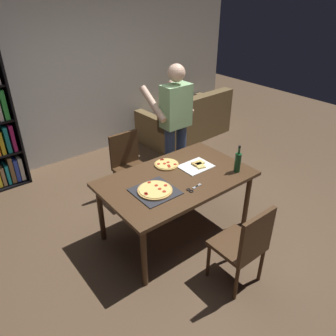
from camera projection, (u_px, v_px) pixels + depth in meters
name	position (u px, v px, depth m)	size (l,w,h in m)	color
ground_plane	(176.00, 231.00, 3.89)	(12.00, 12.00, 0.00)	brown
back_wall	(69.00, 72.00, 4.96)	(6.40, 0.10, 2.80)	silver
dining_table	(176.00, 183.00, 3.55)	(1.63, 1.00, 0.75)	#4C331E
chair_near_camera	(245.00, 244.00, 2.96)	(0.42, 0.42, 0.90)	#472D19
chair_far_side	(129.00, 162.00, 4.30)	(0.42, 0.42, 0.90)	#472D19
couch	(187.00, 122.00, 6.12)	(1.74, 0.93, 0.85)	brown
person_serving_pizza	(175.00, 122.00, 4.24)	(0.55, 0.54, 1.75)	#38476B
pepperoni_pizza_on_tray	(155.00, 191.00, 3.26)	(0.41, 0.41, 0.04)	#2D2D33
pizza_slices_on_towel	(197.00, 166.00, 3.72)	(0.36, 0.28, 0.03)	white
wine_bottle	(238.00, 162.00, 3.57)	(0.07, 0.07, 0.32)	#194723
kitchen_scissors	(192.00, 189.00, 3.31)	(0.20, 0.09, 0.01)	silver
second_pizza_plain	(167.00, 164.00, 3.74)	(0.28, 0.28, 0.03)	tan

